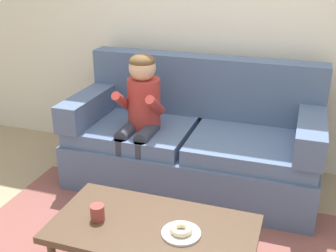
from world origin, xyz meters
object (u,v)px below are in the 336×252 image
at_px(couch, 194,142).
at_px(coffee_table, 153,232).
at_px(person_child, 140,110).
at_px(donut, 181,229).
at_px(mug, 97,213).

distance_m(couch, coffee_table, 1.26).
distance_m(person_child, donut, 1.27).
distance_m(couch, mug, 1.32).
height_order(coffee_table, mug, mug).
bearing_deg(couch, mug, -98.75).
bearing_deg(donut, couch, 102.37).
bearing_deg(mug, donut, 2.48).
bearing_deg(mug, couch, 81.25).
height_order(coffee_table, donut, donut).
bearing_deg(person_child, couch, 29.41).
height_order(couch, mug, couch).
bearing_deg(coffee_table, person_child, 115.29).
bearing_deg(donut, coffee_table, 172.32).
relative_size(person_child, donut, 9.18).
distance_m(coffee_table, mug, 0.33).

